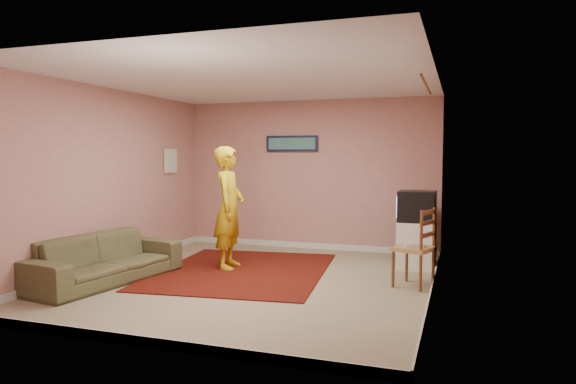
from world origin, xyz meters
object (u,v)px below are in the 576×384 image
(tv_cabinet, at_px, (417,245))
(sofa, at_px, (105,259))
(chair_a, at_px, (414,224))
(person, at_px, (229,208))
(chair_b, at_px, (414,239))
(crt_tv, at_px, (417,206))

(tv_cabinet, xyz_separation_m, sofa, (-3.75, -2.13, -0.04))
(chair_a, bearing_deg, person, -146.37)
(chair_b, bearing_deg, tv_cabinet, -157.83)
(tv_cabinet, relative_size, sofa, 0.33)
(chair_b, xyz_separation_m, person, (-2.63, 0.23, 0.28))
(tv_cabinet, distance_m, person, 2.77)
(crt_tv, height_order, chair_b, crt_tv)
(chair_a, xyz_separation_m, person, (-2.49, -1.57, 0.33))
(crt_tv, distance_m, chair_b, 1.11)
(sofa, xyz_separation_m, person, (1.17, 1.29, 0.58))
(chair_b, height_order, sofa, chair_b)
(person, bearing_deg, chair_a, -67.43)
(crt_tv, bearing_deg, tv_cabinet, -0.00)
(sofa, bearing_deg, crt_tv, -51.60)
(chair_a, distance_m, person, 2.96)
(chair_a, height_order, chair_b, chair_b)
(chair_a, bearing_deg, chair_b, -84.01)
(person, bearing_deg, chair_b, -104.74)
(tv_cabinet, height_order, chair_b, chair_b)
(crt_tv, distance_m, person, 2.71)
(tv_cabinet, distance_m, crt_tv, 0.56)
(crt_tv, relative_size, chair_a, 1.09)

